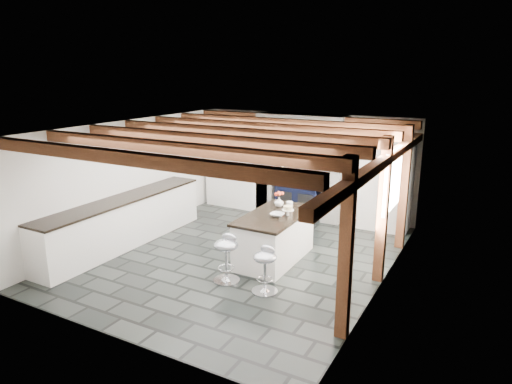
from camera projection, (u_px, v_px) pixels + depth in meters
The scene contains 6 objects.
ground at pixel (241, 255), 8.21m from camera, with size 6.00×6.00×0.00m, color black.
room_shell at pixel (250, 178), 9.42m from camera, with size 6.00×6.03×6.00m.
range_cooker at pixel (300, 196), 10.36m from camera, with size 1.00×0.63×0.99m.
kitchen_island at pixel (275, 236), 7.92m from camera, with size 0.90×1.70×1.12m.
bar_stool_near at pixel (265, 264), 6.74m from camera, with size 0.39×0.39×0.72m.
bar_stool_far at pixel (226, 253), 7.09m from camera, with size 0.42×0.42×0.78m.
Camera 1 is at (3.91, -6.57, 3.23)m, focal length 32.00 mm.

